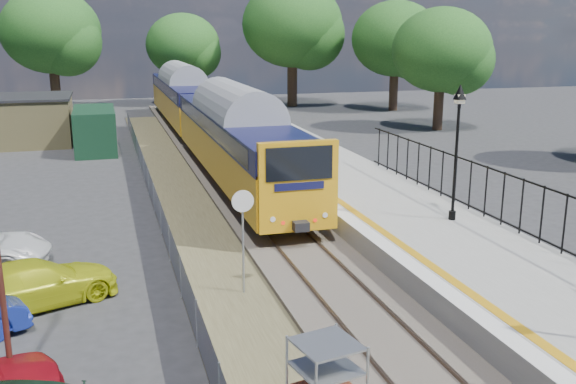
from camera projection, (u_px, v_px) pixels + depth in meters
name	position (u px, v px, depth m)	size (l,w,h in m)	color
ground	(381.00, 343.00, 15.18)	(120.00, 120.00, 0.00)	#2D2D30
track_bed	(263.00, 225.00, 24.05)	(5.90, 80.00, 0.29)	#473F38
platform	(397.00, 219.00, 23.66)	(5.00, 70.00, 0.90)	gray
platform_edge	(345.00, 211.00, 22.99)	(0.90, 70.00, 0.01)	silver
victorian_lamp_north	(458.00, 121.00, 21.15)	(0.44, 0.44, 4.60)	black
palisade_fence	(559.00, 221.00, 18.58)	(0.12, 26.00, 2.00)	black
wire_fence	(156.00, 204.00, 25.09)	(0.06, 52.00, 1.20)	#999EA3
outbuilding	(23.00, 122.00, 40.96)	(10.80, 10.10, 3.12)	tan
tree_line	(190.00, 38.00, 53.08)	(56.80, 43.80, 11.88)	#332319
train	(203.00, 111.00, 39.87)	(2.82, 40.83, 3.51)	orange
speed_sign	(243.00, 224.00, 17.45)	(0.61, 0.10, 3.02)	#999EA3
car_yellow	(36.00, 284.00, 17.10)	(1.76, 4.33, 1.26)	#C9D018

